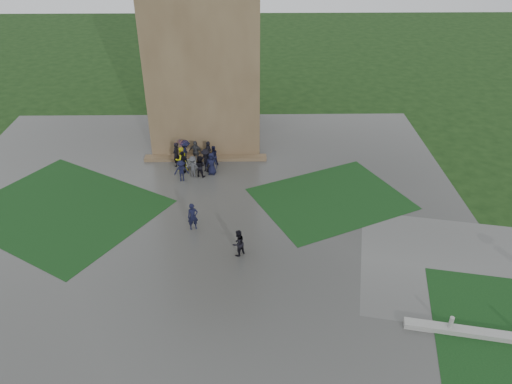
{
  "coord_description": "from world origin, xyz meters",
  "views": [
    {
      "loc": [
        3.23,
        -22.15,
        17.38
      ],
      "look_at": [
        3.63,
        4.01,
        1.2
      ],
      "focal_mm": 35.0,
      "sensor_mm": 36.0,
      "label": 1
    }
  ],
  "objects_px": {
    "tower": "(204,21)",
    "bench": "(188,165)",
    "pedestrian_mid": "(193,217)",
    "pedestrian_near": "(238,243)"
  },
  "relations": [
    {
      "from": "bench",
      "to": "pedestrian_mid",
      "type": "xyz_separation_m",
      "value": [
        1.06,
        -7.2,
        0.46
      ]
    },
    {
      "from": "pedestrian_near",
      "to": "bench",
      "type": "bearing_deg",
      "value": -113.45
    },
    {
      "from": "bench",
      "to": "pedestrian_mid",
      "type": "height_order",
      "value": "pedestrian_mid"
    },
    {
      "from": "pedestrian_near",
      "to": "pedestrian_mid",
      "type": "bearing_deg",
      "value": -87.47
    },
    {
      "from": "tower",
      "to": "bench",
      "type": "height_order",
      "value": "tower"
    },
    {
      "from": "tower",
      "to": "bench",
      "type": "relative_size",
      "value": 13.4
    },
    {
      "from": "bench",
      "to": "pedestrian_mid",
      "type": "bearing_deg",
      "value": -99.87
    },
    {
      "from": "tower",
      "to": "pedestrian_near",
      "type": "relative_size",
      "value": 11.35
    },
    {
      "from": "tower",
      "to": "pedestrian_near",
      "type": "distance_m",
      "value": 17.82
    },
    {
      "from": "bench",
      "to": "pedestrian_near",
      "type": "bearing_deg",
      "value": -87.13
    }
  ]
}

